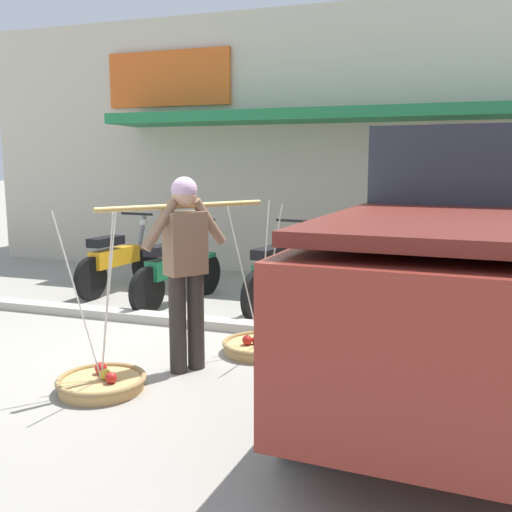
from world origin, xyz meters
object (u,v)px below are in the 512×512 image
motorcycle_nearest_shop (118,260)px  motorcycle_third_in_row (278,274)px  motorcycle_second_in_row (177,270)px  parked_truck (479,260)px  fruit_basket_left_side (102,382)px  fruit_vendor (186,261)px  fruit_basket_right_side (259,345)px  motorcycle_end_of_row (377,276)px  wooden_crate (400,295)px

motorcycle_nearest_shop → motorcycle_third_in_row: bearing=-5.9°
motorcycle_second_in_row → parked_truck: size_ratio=0.37×
fruit_basket_left_side → parked_truck: (2.83, 1.17, 0.96)m
motorcycle_nearest_shop → motorcycle_third_in_row: size_ratio=1.01×
motorcycle_nearest_shop → motorcycle_second_in_row: size_ratio=1.01×
fruit_vendor → fruit_basket_left_side: (-0.45, -0.65, -0.90)m
fruit_basket_left_side → parked_truck: size_ratio=0.30×
fruit_basket_right_side → motorcycle_second_in_row: (-1.61, 1.51, 0.38)m
fruit_vendor → fruit_basket_left_side: fruit_vendor is taller
motorcycle_end_of_row → wooden_crate: motorcycle_end_of_row is taller
motorcycle_second_in_row → wooden_crate: (2.74, 0.77, -0.29)m
motorcycle_nearest_shop → fruit_basket_left_side: bearing=-60.2°
fruit_basket_left_side → motorcycle_second_in_row: size_ratio=0.81×
motorcycle_end_of_row → wooden_crate: 0.54m
motorcycle_nearest_shop → motorcycle_third_in_row: 2.45m
fruit_basket_left_side → motorcycle_end_of_row: 3.67m
motorcycle_end_of_row → fruit_vendor: bearing=-117.6°
fruit_vendor → parked_truck: (2.38, 0.53, 0.05)m
motorcycle_second_in_row → parked_truck: 3.94m
motorcycle_nearest_shop → parked_truck: bearing=-23.8°
fruit_vendor → motorcycle_end_of_row: 2.91m
fruit_vendor → motorcycle_second_in_row: 2.50m
fruit_basket_right_side → motorcycle_third_in_row: 1.75m
motorcycle_second_in_row → wooden_crate: 2.86m
fruit_basket_right_side → motorcycle_third_in_row: (-0.31, 1.68, 0.38)m
motorcycle_third_in_row → wooden_crate: bearing=22.5°
fruit_basket_left_side → motorcycle_nearest_shop: bearing=119.8°
fruit_basket_right_side → parked_truck: size_ratio=0.30×
fruit_vendor → motorcycle_nearest_shop: 3.50m
wooden_crate → motorcycle_end_of_row: bearing=-122.7°
motorcycle_second_in_row → wooden_crate: bearing=15.7°
motorcycle_third_in_row → parked_truck: bearing=-39.0°
motorcycle_end_of_row → wooden_crate: (0.25, 0.39, -0.29)m
fruit_vendor → motorcycle_third_in_row: size_ratio=0.94×
fruit_vendor → motorcycle_second_in_row: bearing=118.4°
fruit_basket_right_side → motorcycle_end_of_row: size_ratio=0.80×
motorcycle_nearest_shop → wooden_crate: 3.90m
fruit_basket_right_side → parked_truck: 2.15m
motorcycle_third_in_row → motorcycle_end_of_row: (1.18, 0.21, 0.00)m
fruit_basket_left_side → fruit_vendor: bearing=55.2°
motorcycle_end_of_row → fruit_basket_right_side: bearing=-114.9°
fruit_basket_left_side → motorcycle_third_in_row: fruit_basket_left_side is taller
motorcycle_second_in_row → motorcycle_third_in_row: size_ratio=1.00×
fruit_basket_right_side → motorcycle_nearest_shop: bearing=144.9°
fruit_vendor → motorcycle_third_in_row: bearing=86.5°
wooden_crate → motorcycle_nearest_shop: bearing=-175.0°
fruit_basket_left_side → fruit_basket_right_side: bearing=55.2°
fruit_basket_left_side → motorcycle_nearest_shop: 3.74m
fruit_vendor → motorcycle_end_of_row: bearing=62.4°
fruit_basket_left_side → motorcycle_end_of_row: (1.78, 3.19, 0.38)m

